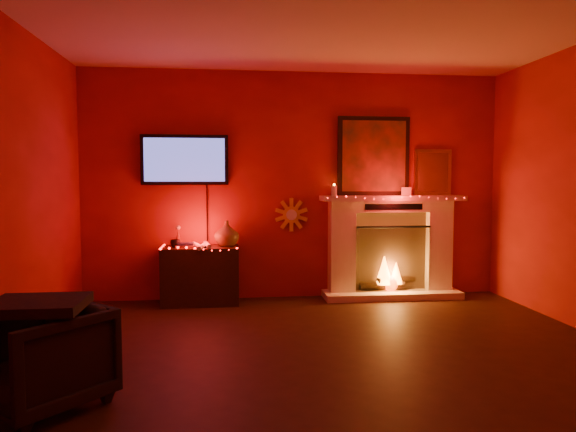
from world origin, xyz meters
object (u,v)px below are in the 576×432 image
Objects in this scene: tv at (185,160)px; armchair at (42,358)px; sunburst_clock at (291,215)px; console_table at (202,271)px; fireplace at (390,237)px.

tv is 3.18m from armchair.
console_table is (-1.05, -0.22, -0.62)m from sunburst_clock.
console_table is 1.38× the size of armchair.
sunburst_clock is at bearing 1.24° from tv.
tv is 1.79× the size of armchair.
tv is 3.10× the size of sunburst_clock.
tv reaches higher than sunburst_clock.
console_table is at bearing -44.46° from tv.
armchair is (-0.85, -2.61, -0.07)m from console_table.
console_table is at bearing 115.23° from armchair.
armchair is (-1.90, -2.83, -0.69)m from sunburst_clock.
armchair is at bearing -123.84° from sunburst_clock.
sunburst_clock is 0.42× the size of console_table.
armchair is at bearing -138.41° from fireplace.
sunburst_clock reaches higher than console_table.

